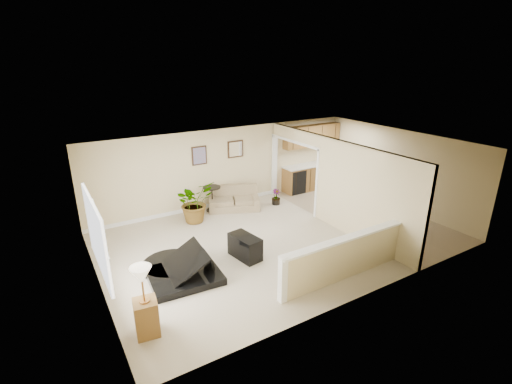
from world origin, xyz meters
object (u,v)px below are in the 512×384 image
accent_table (212,195)px  small_plant (276,198)px  piano (179,253)px  lamp_stand (145,306)px  piano_bench (245,247)px  palm_plant (194,202)px  loveseat (233,198)px

accent_table → small_plant: 2.12m
piano → accent_table: bearing=58.6°
piano → lamp_stand: (-1.13, -1.44, -0.03)m
accent_table → piano_bench: bearing=-100.3°
piano → palm_plant: (1.42, 2.59, 0.01)m
palm_plant → small_plant: (2.79, -0.12, -0.38)m
piano → lamp_stand: piano is taller
piano → small_plant: size_ratio=3.69×
piano_bench → loveseat: bearing=67.5°
piano_bench → small_plant: size_ratio=1.65×
palm_plant → accent_table: bearing=30.7°
lamp_stand → small_plant: bearing=36.2°
small_plant → accent_table: bearing=164.0°
piano → small_plant: 4.89m
loveseat → small_plant: (1.35, -0.46, -0.13)m
piano → small_plant: (4.21, 2.47, -0.37)m
loveseat → palm_plant: bearing=-143.3°
accent_table → small_plant: bearing=-16.0°
accent_table → lamp_stand: (-3.31, -4.48, 0.06)m
lamp_stand → piano: bearing=51.9°
piano_bench → accent_table: bearing=79.7°
piano_bench → accent_table: 3.12m
piano → accent_table: piano is taller
accent_table → small_plant: accent_table is taller
piano → palm_plant: size_ratio=1.46×
accent_table → lamp_stand: 5.58m
piano_bench → accent_table: accent_table is taller
lamp_stand → loveseat: bearing=47.6°
small_plant → piano: bearing=-149.6°
piano → palm_plant: 2.96m
accent_table → lamp_stand: lamp_stand is taller
piano → palm_plant: bearing=65.6°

